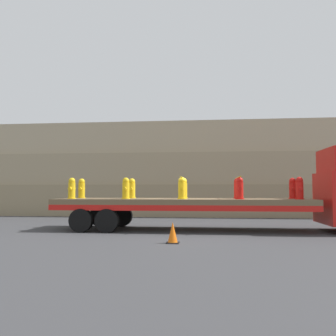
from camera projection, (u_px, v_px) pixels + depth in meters
ground_plane at (183, 230)px, 14.13m from camera, size 120.00×120.00×0.00m
rock_cliff at (192, 170)px, 22.22m from camera, size 60.00×3.30×5.43m
flatbed_trailer at (171, 204)px, 14.24m from camera, size 9.55×2.59×1.18m
fire_hydrant_yellow_near_0 at (72, 189)px, 14.14m from camera, size 0.33×0.52×0.79m
fire_hydrant_yellow_far_0 at (82, 189)px, 15.23m from camera, size 0.33×0.52×0.79m
fire_hydrant_yellow_near_1 at (126, 189)px, 13.91m from camera, size 0.33×0.52×0.79m
fire_hydrant_yellow_far_1 at (132, 189)px, 15.00m from camera, size 0.33×0.52×0.79m
fire_hydrant_yellow_near_2 at (182, 189)px, 13.68m from camera, size 0.33×0.52×0.79m
fire_hydrant_yellow_far_2 at (184, 189)px, 14.76m from camera, size 0.33×0.52×0.79m
fire_hydrant_red_near_3 at (240, 188)px, 13.45m from camera, size 0.33×0.52×0.79m
fire_hydrant_red_far_3 at (237, 189)px, 14.53m from camera, size 0.33×0.52×0.79m
fire_hydrant_red_near_4 at (299, 188)px, 13.21m from camera, size 0.33×0.52×0.79m
fire_hydrant_red_far_4 at (293, 189)px, 14.30m from camera, size 0.33×0.52×0.79m
cargo_strap_rear at (183, 178)px, 14.24m from camera, size 0.05×2.68×0.01m
cargo_strap_middle at (238, 177)px, 14.01m from camera, size 0.05×2.68×0.01m
traffic_cone at (173, 233)px, 10.66m from camera, size 0.37×0.37×0.60m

